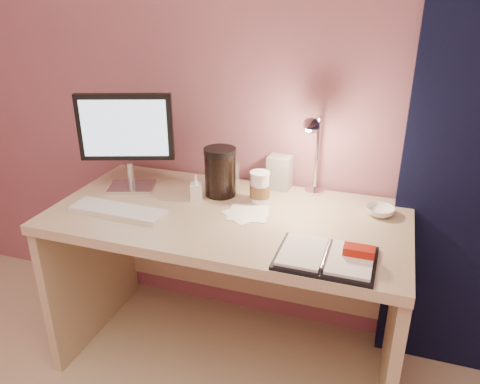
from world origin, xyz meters
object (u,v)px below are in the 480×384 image
(desk, at_px, (234,253))
(planner, at_px, (329,257))
(keyboard, at_px, (118,210))
(monitor, at_px, (126,133))
(product_box, at_px, (279,172))
(desk_lamp, at_px, (316,149))
(dark_jar, at_px, (220,174))
(lotion_bottle, at_px, (196,188))
(clear_cup, at_px, (231,176))
(coffee_cup, at_px, (260,188))
(bowl, at_px, (380,211))

(desk, relative_size, planner, 4.35)
(keyboard, bearing_deg, monitor, 109.39)
(product_box, height_order, desk_lamp, desk_lamp)
(keyboard, relative_size, dark_jar, 2.08)
(lotion_bottle, distance_m, dark_jar, 0.12)
(monitor, xyz_separation_m, planner, (0.92, -0.31, -0.24))
(clear_cup, distance_m, desk_lamp, 0.40)
(dark_jar, xyz_separation_m, product_box, (0.22, 0.15, -0.02))
(coffee_cup, height_order, lotion_bottle, coffee_cup)
(monitor, relative_size, bowl, 3.84)
(desk, bearing_deg, lotion_bottle, 179.64)
(planner, relative_size, coffee_cup, 2.41)
(bowl, relative_size, desk_lamp, 0.30)
(lotion_bottle, relative_size, product_box, 0.73)
(bowl, xyz_separation_m, product_box, (-0.44, 0.14, 0.06))
(desk, bearing_deg, product_box, 60.76)
(keyboard, bearing_deg, clear_cup, 47.03)
(product_box, bearing_deg, planner, -55.71)
(monitor, relative_size, dark_jar, 2.27)
(monitor, bearing_deg, keyboard, -91.53)
(planner, bearing_deg, keyboard, 174.41)
(monitor, relative_size, lotion_bottle, 3.92)
(monitor, xyz_separation_m, desk_lamp, (0.78, 0.12, -0.03))
(monitor, relative_size, planner, 1.31)
(dark_jar, distance_m, product_box, 0.27)
(desk, xyz_separation_m, bowl, (0.57, 0.10, 0.24))
(bowl, height_order, desk_lamp, desk_lamp)
(keyboard, distance_m, clear_cup, 0.50)
(coffee_cup, bearing_deg, lotion_bottle, -166.45)
(monitor, distance_m, dark_jar, 0.43)
(desk, distance_m, desk_lamp, 0.56)
(keyboard, bearing_deg, desk, 28.22)
(bowl, bearing_deg, lotion_bottle, -172.66)
(coffee_cup, xyz_separation_m, product_box, (0.04, 0.17, 0.01))
(desk, height_order, product_box, product_box)
(keyboard, relative_size, lotion_bottle, 3.60)
(desk, relative_size, dark_jar, 7.52)
(coffee_cup, xyz_separation_m, bowl, (0.48, 0.03, -0.05))
(keyboard, bearing_deg, lotion_bottle, 41.70)
(lotion_bottle, bearing_deg, product_box, 38.05)
(dark_jar, bearing_deg, bowl, 1.00)
(keyboard, xyz_separation_m, dark_jar, (0.32, 0.29, 0.09))
(bowl, relative_size, dark_jar, 0.59)
(lotion_bottle, bearing_deg, monitor, 176.76)
(planner, bearing_deg, lotion_bottle, 153.95)
(dark_jar, xyz_separation_m, desk_lamp, (0.39, 0.06, 0.13))
(keyboard, bearing_deg, product_box, 40.57)
(clear_cup, bearing_deg, lotion_bottle, -124.84)
(clear_cup, xyz_separation_m, desk_lamp, (0.36, -0.01, 0.16))
(clear_cup, bearing_deg, bowl, -4.68)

